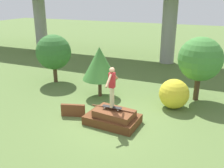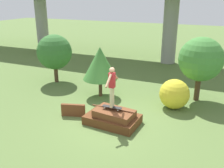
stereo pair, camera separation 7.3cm
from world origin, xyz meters
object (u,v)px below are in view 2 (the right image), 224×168
object	(u,v)px
skater	(112,84)
tree_behind_left	(54,52)
tree_mid_back	(100,63)
bush_yellow_flowering	(174,94)
skateboard	(112,107)
tree_behind_right	(201,59)

from	to	relation	value
skater	tree_behind_left	xyz separation A→B (m)	(-5.34, 3.60, 0.10)
skater	tree_behind_left	distance (m)	6.44
tree_mid_back	bush_yellow_flowering	xyz separation A→B (m)	(3.82, 0.06, -1.08)
tree_behind_left	tree_mid_back	world-z (taller)	tree_behind_left
skateboard	tree_behind_right	distance (m)	5.18
skateboard	tree_behind_left	distance (m)	6.53
tree_behind_right	skater	bearing A→B (deg)	-125.49
skateboard	tree_mid_back	distance (m)	3.31
skateboard	skater	distance (m)	0.97
skateboard	skater	xyz separation A→B (m)	(0.00, -0.00, 0.97)
skater	bush_yellow_flowering	xyz separation A→B (m)	(2.02, 2.65, -1.05)
tree_mid_back	bush_yellow_flowering	world-z (taller)	tree_mid_back
tree_behind_left	bush_yellow_flowering	xyz separation A→B (m)	(7.36, -0.95, -1.15)
skater	skateboard	bearing A→B (deg)	138.37
skater	bush_yellow_flowering	bearing A→B (deg)	52.69
skater	tree_mid_back	xyz separation A→B (m)	(-1.80, 2.58, 0.04)
skater	tree_mid_back	size ratio (longest dim) A/B	0.63
skater	tree_behind_right	world-z (taller)	tree_behind_right
skateboard	bush_yellow_flowering	bearing A→B (deg)	52.69
skateboard	tree_behind_right	world-z (taller)	tree_behind_right
skateboard	tree_mid_back	bearing A→B (deg)	124.90
skater	tree_mid_back	world-z (taller)	tree_mid_back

